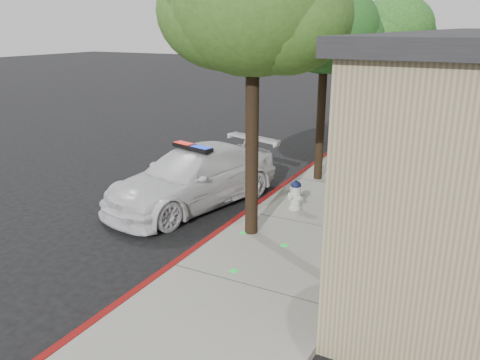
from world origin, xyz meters
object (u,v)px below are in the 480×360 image
fire_hydrant (295,195)px  street_tree_far (397,31)px  street_tree_mid (326,33)px  police_car (193,177)px  street_tree_near (253,7)px

fire_hydrant → street_tree_far: 10.11m
fire_hydrant → street_tree_mid: street_tree_mid is taller
fire_hydrant → police_car: bearing=-147.1°
police_car → fire_hydrant: size_ratio=7.37×
fire_hydrant → street_tree_mid: bearing=118.3°
fire_hydrant → street_tree_far: size_ratio=0.13×
street_tree_mid → street_tree_far: street_tree_far is taller
fire_hydrant → street_tree_mid: (-0.31, 2.62, 3.67)m
fire_hydrant → street_tree_near: 4.53m
street_tree_mid → police_car: bearing=-125.6°
police_car → street_tree_mid: (2.24, 3.13, 3.46)m
street_tree_near → street_tree_far: size_ratio=1.14×
street_tree_near → street_tree_mid: street_tree_near is taller
street_tree_near → street_tree_far: 11.17m
street_tree_far → police_car: bearing=-105.7°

